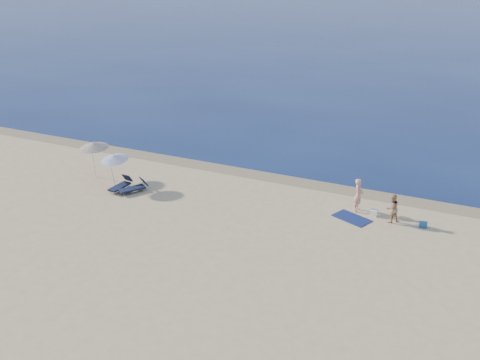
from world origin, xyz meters
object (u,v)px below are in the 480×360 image
object	(u,v)px
umbrella_near	(114,157)
person_left	(358,195)
person_right	(392,208)
blue_cooler	(423,225)

from	to	relation	value
umbrella_near	person_left	bearing A→B (deg)	29.13
person_left	umbrella_near	world-z (taller)	umbrella_near
person_right	umbrella_near	xyz separation A→B (m)	(-15.79, -2.16, 1.07)
person_right	blue_cooler	distance (m)	1.76
person_right	umbrella_near	bearing A→B (deg)	-40.41
person_left	blue_cooler	distance (m)	3.69
person_left	umbrella_near	size ratio (longest dim) A/B	0.86
person_left	umbrella_near	bearing A→B (deg)	101.02
person_left	blue_cooler	xyz separation A→B (m)	(3.57, -0.49, -0.79)
person_right	blue_cooler	size ratio (longest dim) A/B	3.97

